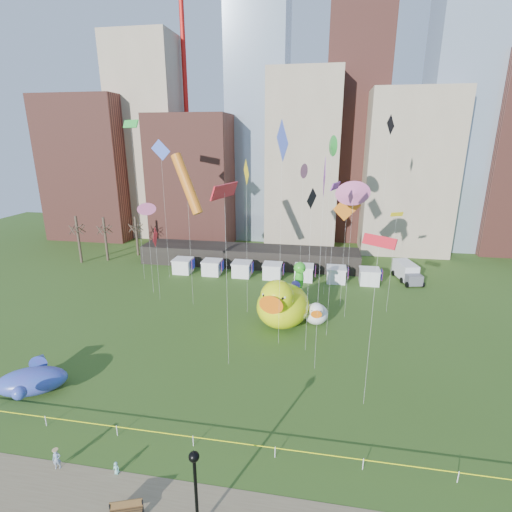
% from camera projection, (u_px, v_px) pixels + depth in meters
% --- Properties ---
extents(ground, '(160.00, 160.00, 0.00)m').
position_uv_depth(ground, '(193.00, 446.00, 28.10)').
color(ground, '#314F18').
rests_on(ground, ground).
extents(footpath, '(70.00, 4.00, 0.02)m').
position_uv_depth(footpath, '(167.00, 508.00, 23.39)').
color(footpath, brown).
rests_on(footpath, ground).
extents(skyline, '(101.00, 23.00, 68.00)m').
position_uv_depth(skyline, '(296.00, 138.00, 78.89)').
color(skyline, brown).
rests_on(skyline, ground).
extents(crane_left, '(23.00, 1.00, 76.00)m').
position_uv_depth(crane_left, '(186.00, 7.00, 78.02)').
color(crane_left, red).
rests_on(crane_left, ground).
extents(pavilion, '(38.00, 6.00, 3.20)m').
position_uv_depth(pavilion, '(249.00, 256.00, 67.82)').
color(pavilion, black).
rests_on(pavilion, ground).
extents(vendor_tents, '(33.24, 2.80, 2.40)m').
position_uv_depth(vendor_tents, '(273.00, 271.00, 61.49)').
color(vendor_tents, white).
rests_on(vendor_tents, ground).
extents(bare_trees, '(8.44, 6.44, 8.50)m').
position_uv_depth(bare_trees, '(106.00, 238.00, 70.06)').
color(bare_trees, '#382B21').
rests_on(bare_trees, ground).
extents(caution_tape, '(50.00, 0.06, 0.90)m').
position_uv_depth(caution_tape, '(193.00, 438.00, 27.90)').
color(caution_tape, white).
rests_on(caution_tape, ground).
extents(big_duck, '(7.44, 8.99, 6.47)m').
position_uv_depth(big_duck, '(282.00, 304.00, 44.98)').
color(big_duck, '#DCF00C').
rests_on(big_duck, ground).
extents(small_duck, '(3.01, 4.00, 3.06)m').
position_uv_depth(small_duck, '(316.00, 313.00, 46.17)').
color(small_duck, white).
rests_on(small_duck, ground).
extents(seahorse_green, '(1.82, 2.08, 7.01)m').
position_uv_depth(seahorse_green, '(299.00, 276.00, 47.58)').
color(seahorse_green, silver).
rests_on(seahorse_green, ground).
extents(seahorse_purple, '(1.42, 1.65, 4.68)m').
position_uv_depth(seahorse_purple, '(296.00, 291.00, 47.90)').
color(seahorse_purple, silver).
rests_on(seahorse_purple, ground).
extents(whale_inflatable, '(6.61, 7.22, 2.58)m').
position_uv_depth(whale_inflatable, '(32.00, 379.00, 33.89)').
color(whale_inflatable, '#443DA7').
rests_on(whale_inflatable, ground).
extents(park_bench, '(2.01, 1.22, 0.98)m').
position_uv_depth(park_bench, '(126.00, 509.00, 22.72)').
color(park_bench, '#522F1C').
rests_on(park_bench, footpath).
extents(lamppost, '(0.59, 0.59, 5.70)m').
position_uv_depth(lamppost, '(195.00, 483.00, 21.04)').
color(lamppost, black).
rests_on(lamppost, footpath).
extents(box_truck, '(3.74, 6.77, 2.72)m').
position_uv_depth(box_truck, '(407.00, 272.00, 60.47)').
color(box_truck, silver).
rests_on(box_truck, ground).
extents(woman, '(0.63, 0.53, 1.46)m').
position_uv_depth(woman, '(57.00, 459.00, 26.01)').
color(woman, white).
rests_on(woman, footpath).
extents(toddler, '(0.34, 0.26, 0.91)m').
position_uv_depth(toddler, '(116.00, 468.00, 25.65)').
color(toddler, silver).
rests_on(toddler, footpath).
extents(kite_0, '(0.49, 2.51, 10.23)m').
position_uv_depth(kite_0, '(155.00, 238.00, 50.96)').
color(kite_0, silver).
rests_on(kite_0, ground).
extents(kite_1, '(1.53, 1.12, 13.10)m').
position_uv_depth(kite_1, '(147.00, 209.00, 52.47)').
color(kite_1, silver).
rests_on(kite_1, ground).
extents(kite_2, '(0.85, 1.79, 17.09)m').
position_uv_depth(kite_2, '(311.00, 204.00, 36.13)').
color(kite_2, silver).
rests_on(kite_2, ground).
extents(kite_3, '(3.31, 2.36, 23.98)m').
position_uv_depth(kite_3, '(131.00, 125.00, 54.55)').
color(kite_3, silver).
rests_on(kite_3, ground).
extents(kite_4, '(1.58, 0.92, 13.03)m').
position_uv_depth(kite_4, '(397.00, 216.00, 46.17)').
color(kite_4, silver).
rests_on(kite_4, ground).
extents(kite_5, '(3.03, 0.26, 21.37)m').
position_uv_depth(kite_5, '(161.00, 152.00, 56.35)').
color(kite_5, silver).
rests_on(kite_5, ground).
extents(kite_6, '(3.43, 0.43, 15.04)m').
position_uv_depth(kite_6, '(347.00, 208.00, 47.59)').
color(kite_6, silver).
rests_on(kite_6, ground).
extents(kite_7, '(1.10, 2.41, 17.25)m').
position_uv_depth(kite_7, '(335.00, 188.00, 38.95)').
color(kite_7, silver).
rests_on(kite_7, ground).
extents(kite_8, '(2.35, 1.91, 14.65)m').
position_uv_depth(kite_8, '(379.00, 243.00, 28.40)').
color(kite_8, silver).
rests_on(kite_8, ground).
extents(kite_9, '(0.80, 1.96, 18.25)m').
position_uv_depth(kite_9, '(303.00, 171.00, 51.83)').
color(kite_9, silver).
rests_on(kite_9, ground).
extents(kite_10, '(1.31, 2.22, 24.45)m').
position_uv_depth(kite_10, '(390.00, 130.00, 49.88)').
color(kite_10, silver).
rests_on(kite_10, ground).
extents(kite_11, '(0.99, 2.65, 21.88)m').
position_uv_depth(kite_11, '(332.00, 146.00, 49.45)').
color(kite_11, silver).
rests_on(kite_11, ground).
extents(kite_12, '(1.15, 2.67, 19.18)m').
position_uv_depth(kite_12, '(246.00, 175.00, 44.52)').
color(kite_12, silver).
rests_on(kite_12, ground).
extents(kite_13, '(1.50, 3.52, 23.21)m').
position_uv_depth(kite_13, '(282.00, 143.00, 35.84)').
color(kite_13, silver).
rests_on(kite_13, ground).
extents(kite_14, '(4.55, 2.93, 19.83)m').
position_uv_depth(kite_14, '(187.00, 184.00, 47.32)').
color(kite_14, silver).
rests_on(kite_14, ground).
extents(kite_15, '(0.16, 3.44, 20.08)m').
position_uv_depth(kite_15, '(324.00, 181.00, 32.21)').
color(kite_15, silver).
rests_on(kite_15, ground).
extents(kite_16, '(1.56, 4.14, 17.78)m').
position_uv_depth(kite_16, '(225.00, 191.00, 33.30)').
color(kite_16, silver).
rests_on(kite_16, ground).
extents(kite_17, '(2.79, 1.15, 16.87)m').
position_uv_depth(kite_17, '(354.00, 194.00, 43.86)').
color(kite_17, silver).
rests_on(kite_17, ground).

